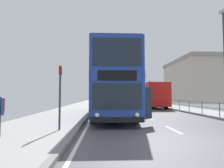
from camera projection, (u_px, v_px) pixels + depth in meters
name	position (u px, v px, depth m)	size (l,w,h in m)	color
ground	(180.00, 143.00, 6.15)	(15.80, 140.00, 0.20)	#4E4E53
double_decker_bus_main	(112.00, 85.00, 14.31)	(3.30, 11.19, 4.47)	navy
background_bus_far_lane	(149.00, 95.00, 25.50)	(2.84, 9.14, 3.04)	red
pedestrian_railing_far_kerb	(195.00, 105.00, 16.14)	(0.05, 25.10, 0.97)	#2D3338
bus_stop_sign_near	(60.00, 90.00, 8.01)	(0.08, 0.44, 2.64)	#2D2D33
bare_tree_far_00	(143.00, 89.00, 44.30)	(3.11, 2.46, 6.42)	brown
background_building_00	(194.00, 81.00, 43.45)	(9.04, 17.14, 9.52)	#B2A899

